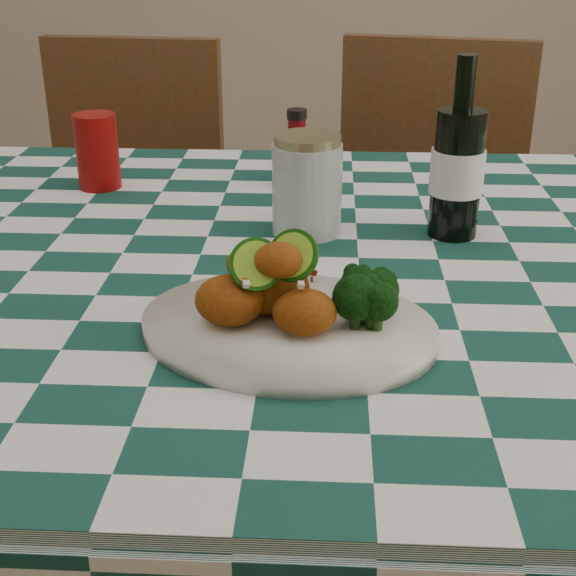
# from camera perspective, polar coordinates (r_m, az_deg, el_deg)

# --- Properties ---
(dining_table) EXTENTS (1.66, 1.06, 0.79)m
(dining_table) POSITION_cam_1_polar(r_m,az_deg,el_deg) (1.24, -0.55, -14.71)
(dining_table) COLOR #144238
(dining_table) RESTS_ON ground
(plate) EXTENTS (0.36, 0.31, 0.02)m
(plate) POSITION_cam_1_polar(r_m,az_deg,el_deg) (0.84, -0.00, -2.86)
(plate) COLOR silver
(plate) RESTS_ON dining_table
(fried_chicken_pile) EXTENTS (0.14, 0.10, 0.09)m
(fried_chicken_pile) POSITION_cam_1_polar(r_m,az_deg,el_deg) (0.81, -0.64, 0.42)
(fried_chicken_pile) COLOR #8D440D
(fried_chicken_pile) RESTS_ON plate
(broccoli_side) EXTENTS (0.08, 0.08, 0.06)m
(broccoli_side) POSITION_cam_1_polar(r_m,az_deg,el_deg) (0.83, 6.41, -0.35)
(broccoli_side) COLOR black
(broccoli_side) RESTS_ON plate
(red_tumbler) EXTENTS (0.09, 0.09, 0.12)m
(red_tumbler) POSITION_cam_1_polar(r_m,az_deg,el_deg) (1.33, -13.41, 9.44)
(red_tumbler) COLOR #880807
(red_tumbler) RESTS_ON dining_table
(ketchup_bottle) EXTENTS (0.07, 0.07, 0.12)m
(ketchup_bottle) POSITION_cam_1_polar(r_m,az_deg,el_deg) (1.32, 0.62, 9.98)
(ketchup_bottle) COLOR #670509
(ketchup_bottle) RESTS_ON dining_table
(mason_jar) EXTENTS (0.12, 0.12, 0.14)m
(mason_jar) POSITION_cam_1_polar(r_m,az_deg,el_deg) (1.10, 1.35, 7.34)
(mason_jar) COLOR #B2BCBA
(mason_jar) RESTS_ON dining_table
(beer_bottle) EXTENTS (0.08, 0.08, 0.24)m
(beer_bottle) POSITION_cam_1_polar(r_m,az_deg,el_deg) (1.10, 12.07, 9.66)
(beer_bottle) COLOR black
(beer_bottle) RESTS_ON dining_table
(wooden_chair_left) EXTENTS (0.46, 0.48, 0.93)m
(wooden_chair_left) POSITION_cam_1_polar(r_m,az_deg,el_deg) (1.93, -11.92, 2.39)
(wooden_chair_left) COLOR #472814
(wooden_chair_left) RESTS_ON ground
(wooden_chair_right) EXTENTS (0.52, 0.53, 0.95)m
(wooden_chair_right) POSITION_cam_1_polar(r_m,az_deg,el_deg) (1.81, 9.06, 1.35)
(wooden_chair_right) COLOR #472814
(wooden_chair_right) RESTS_ON ground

